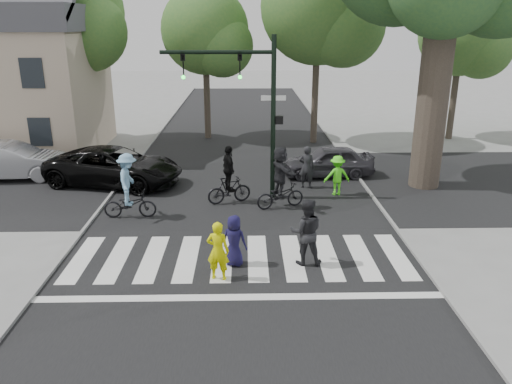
% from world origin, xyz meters
% --- Properties ---
extents(ground, '(120.00, 120.00, 0.00)m').
position_xyz_m(ground, '(0.00, 0.00, 0.00)').
color(ground, gray).
rests_on(ground, ground).
extents(road_stem, '(10.00, 70.00, 0.01)m').
position_xyz_m(road_stem, '(0.00, 5.00, 0.01)').
color(road_stem, black).
rests_on(road_stem, ground).
extents(road_cross, '(70.00, 10.00, 0.01)m').
position_xyz_m(road_cross, '(0.00, 8.00, 0.01)').
color(road_cross, black).
rests_on(road_cross, ground).
extents(curb_left, '(0.10, 70.00, 0.10)m').
position_xyz_m(curb_left, '(-5.05, 5.00, 0.05)').
color(curb_left, gray).
rests_on(curb_left, ground).
extents(curb_right, '(0.10, 70.00, 0.10)m').
position_xyz_m(curb_right, '(5.05, 5.00, 0.05)').
color(curb_right, gray).
rests_on(curb_right, ground).
extents(crosswalk, '(10.00, 3.85, 0.01)m').
position_xyz_m(crosswalk, '(0.00, 0.66, 0.01)').
color(crosswalk, silver).
rests_on(crosswalk, ground).
extents(traffic_signal, '(4.45, 0.29, 6.00)m').
position_xyz_m(traffic_signal, '(0.35, 6.20, 3.90)').
color(traffic_signal, black).
rests_on(traffic_signal, ground).
extents(bg_tree_1, '(6.09, 5.80, 9.80)m').
position_xyz_m(bg_tree_1, '(-8.70, 15.48, 6.65)').
color(bg_tree_1, brown).
rests_on(bg_tree_1, ground).
extents(bg_tree_2, '(5.04, 4.80, 8.40)m').
position_xyz_m(bg_tree_2, '(-1.76, 16.62, 5.78)').
color(bg_tree_2, brown).
rests_on(bg_tree_2, ground).
extents(bg_tree_3, '(6.30, 6.00, 10.20)m').
position_xyz_m(bg_tree_3, '(4.31, 15.27, 6.94)').
color(bg_tree_3, brown).
rests_on(bg_tree_3, ground).
extents(bg_tree_4, '(4.83, 4.60, 8.15)m').
position_xyz_m(bg_tree_4, '(12.23, 16.12, 5.64)').
color(bg_tree_4, brown).
rests_on(bg_tree_4, ground).
extents(house, '(8.40, 8.10, 8.82)m').
position_xyz_m(house, '(-11.49, 13.98, 3.80)').
color(house, '#BBA48D').
rests_on(house, ground).
extents(pedestrian_woman, '(0.65, 0.49, 1.61)m').
position_xyz_m(pedestrian_woman, '(-0.55, -0.23, 0.80)').
color(pedestrian_woman, '#DADF03').
rests_on(pedestrian_woman, ground).
extents(pedestrian_child, '(0.83, 0.69, 1.45)m').
position_xyz_m(pedestrian_child, '(-0.15, 0.56, 0.73)').
color(pedestrian_child, '#15113A').
rests_on(pedestrian_child, ground).
extents(pedestrian_adult, '(0.96, 0.76, 1.90)m').
position_xyz_m(pedestrian_adult, '(1.82, 0.61, 0.95)').
color(pedestrian_adult, black).
rests_on(pedestrian_adult, ground).
extents(cyclist_left, '(1.80, 1.18, 2.26)m').
position_xyz_m(cyclist_left, '(-3.80, 4.21, 0.98)').
color(cyclist_left, black).
rests_on(cyclist_left, ground).
extents(cyclist_mid, '(1.72, 1.09, 2.18)m').
position_xyz_m(cyclist_mid, '(-0.44, 5.61, 0.89)').
color(cyclist_mid, black).
rests_on(cyclist_mid, ground).
extents(cyclist_right, '(1.89, 1.75, 2.27)m').
position_xyz_m(cyclist_right, '(1.42, 5.06, 1.01)').
color(cyclist_right, black).
rests_on(cyclist_right, ground).
extents(car_suv, '(6.00, 3.82, 1.54)m').
position_xyz_m(car_suv, '(-5.23, 7.97, 0.77)').
color(car_suv, black).
rests_on(car_suv, ground).
extents(car_silver, '(4.87, 2.01, 1.57)m').
position_xyz_m(car_silver, '(-9.86, 8.86, 0.78)').
color(car_silver, '#B9BABF').
rests_on(car_silver, ground).
extents(car_grey, '(4.01, 1.80, 1.34)m').
position_xyz_m(car_grey, '(3.76, 8.95, 0.67)').
color(car_grey, '#3A393F').
rests_on(car_grey, ground).
extents(bystander_hivis, '(1.07, 0.69, 1.56)m').
position_xyz_m(bystander_hivis, '(3.71, 6.45, 0.78)').
color(bystander_hivis, '#52FF1F').
rests_on(bystander_hivis, ground).
extents(bystander_dark, '(0.72, 0.57, 1.74)m').
position_xyz_m(bystander_dark, '(2.63, 7.34, 0.87)').
color(bystander_dark, black).
rests_on(bystander_dark, ground).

